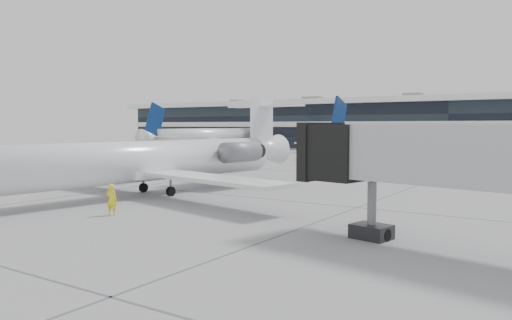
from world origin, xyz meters
The scene contains 8 objects.
ground centered at (0.00, 0.00, 0.00)m, with size 220.00×220.00×0.00m, color gray.
terminal centered at (0.00, 82.00, 5.00)m, with size 170.00×22.00×10.00m, color black.
bg_jet_left centered at (-45.00, 55.00, 0.00)m, with size 32.00×40.00×9.60m, color white, non-canonical shape.
bg_jet_center centered at (-8.00, 55.00, 0.00)m, with size 32.00×40.00×9.60m, color white, non-canonical shape.
regional_jet centered at (-5.45, -3.76, 2.68)m, with size 27.17×33.91×7.84m.
ramp_worker centered at (-1.00, -10.52, 0.93)m, with size 0.68×0.45×1.87m, color #FFF21A.
traffic_cone centered at (0.73, 11.00, 0.26)m, with size 0.48×0.48×0.54m.
far_tug centered at (-24.08, 27.71, 0.59)m, with size 1.39×2.16×1.31m.
Camera 1 is at (21.99, -30.08, 5.29)m, focal length 35.00 mm.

